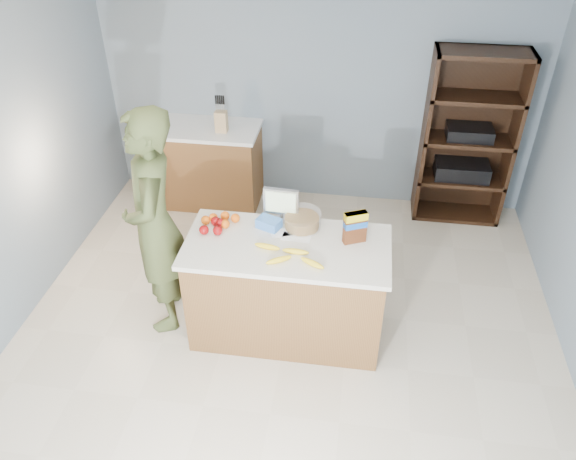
# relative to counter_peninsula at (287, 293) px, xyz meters

# --- Properties ---
(floor) EXTENTS (4.50, 5.00, 0.02)m
(floor) POSITION_rel_counter_peninsula_xyz_m (0.00, -0.30, -0.42)
(floor) COLOR beige
(floor) RESTS_ON ground
(walls) EXTENTS (4.52, 5.02, 2.51)m
(walls) POSITION_rel_counter_peninsula_xyz_m (0.00, -0.30, 1.24)
(walls) COLOR gray
(walls) RESTS_ON ground
(counter_peninsula) EXTENTS (1.56, 0.76, 0.90)m
(counter_peninsula) POSITION_rel_counter_peninsula_xyz_m (0.00, 0.00, 0.00)
(counter_peninsula) COLOR brown
(counter_peninsula) RESTS_ON ground
(back_cabinet) EXTENTS (1.24, 0.62, 0.90)m
(back_cabinet) POSITION_rel_counter_peninsula_xyz_m (-1.20, 1.90, 0.04)
(back_cabinet) COLOR brown
(back_cabinet) RESTS_ON ground
(shelving_unit) EXTENTS (0.90, 0.40, 1.80)m
(shelving_unit) POSITION_rel_counter_peninsula_xyz_m (1.55, 2.05, 0.45)
(shelving_unit) COLOR black
(shelving_unit) RESTS_ON ground
(person) EXTENTS (0.65, 0.80, 1.91)m
(person) POSITION_rel_counter_peninsula_xyz_m (-1.04, 0.04, 0.54)
(person) COLOR #444E27
(person) RESTS_ON ground
(knife_block) EXTENTS (0.12, 0.10, 0.31)m
(knife_block) POSITION_rel_counter_peninsula_xyz_m (-0.95, 1.83, 0.60)
(knife_block) COLOR tan
(knife_block) RESTS_ON back_cabinet
(envelopes) EXTENTS (0.33, 0.21, 0.00)m
(envelopes) POSITION_rel_counter_peninsula_xyz_m (0.01, 0.13, 0.49)
(envelopes) COLOR white
(envelopes) RESTS_ON counter_peninsula
(bananas) EXTENTS (0.56, 0.26, 0.04)m
(bananas) POSITION_rel_counter_peninsula_xyz_m (0.03, -0.15, 0.51)
(bananas) COLOR yellow
(bananas) RESTS_ON counter_peninsula
(apples) EXTENTS (0.18, 0.20, 0.08)m
(apples) POSITION_rel_counter_peninsula_xyz_m (-0.59, 0.10, 0.52)
(apples) COLOR maroon
(apples) RESTS_ON counter_peninsula
(oranges) EXTENTS (0.30, 0.18, 0.07)m
(oranges) POSITION_rel_counter_peninsula_xyz_m (-0.56, 0.21, 0.52)
(oranges) COLOR orange
(oranges) RESTS_ON counter_peninsula
(blue_carton) EXTENTS (0.21, 0.18, 0.08)m
(blue_carton) POSITION_rel_counter_peninsula_xyz_m (-0.17, 0.20, 0.52)
(blue_carton) COLOR blue
(blue_carton) RESTS_ON counter_peninsula
(salad_bowl) EXTENTS (0.30, 0.30, 0.13)m
(salad_bowl) POSITION_rel_counter_peninsula_xyz_m (0.08, 0.25, 0.54)
(salad_bowl) COLOR #267219
(salad_bowl) RESTS_ON counter_peninsula
(tv) EXTENTS (0.28, 0.12, 0.28)m
(tv) POSITION_rel_counter_peninsula_xyz_m (-0.09, 0.32, 0.64)
(tv) COLOR silver
(tv) RESTS_ON counter_peninsula
(cereal_box) EXTENTS (0.18, 0.13, 0.26)m
(cereal_box) POSITION_rel_counter_peninsula_xyz_m (0.50, 0.11, 0.64)
(cereal_box) COLOR #592B14
(cereal_box) RESTS_ON counter_peninsula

